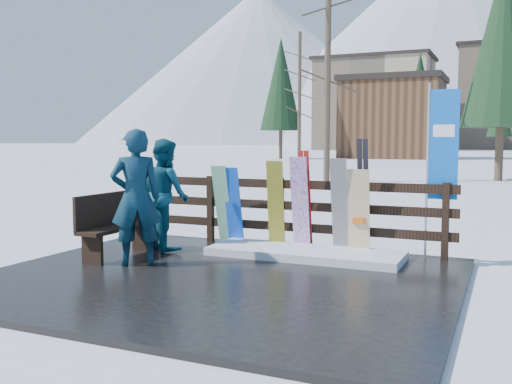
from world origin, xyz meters
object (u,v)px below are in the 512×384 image
at_px(snowboard_2, 276,205).
at_px(person_back, 166,194).
at_px(snowboard_3, 300,204).
at_px(snowboard_4, 340,207).
at_px(snowboard_0, 233,207).
at_px(snowboard_5, 359,213).
at_px(rental_flag, 440,151).
at_px(bench, 114,223).
at_px(person_front, 136,198).
at_px(snowboard_1, 223,205).

bearing_deg(snowboard_2, person_back, -157.32).
relative_size(snowboard_3, snowboard_4, 1.01).
relative_size(snowboard_0, snowboard_5, 1.01).
relative_size(snowboard_3, rental_flag, 0.59).
xyz_separation_m(snowboard_0, snowboard_2, (0.76, 0.00, 0.06)).
distance_m(bench, snowboard_3, 2.88).
height_order(snowboard_2, snowboard_5, snowboard_2).
height_order(snowboard_4, snowboard_5, snowboard_4).
distance_m(snowboard_0, snowboard_5, 2.11).
height_order(bench, person_front, person_front).
xyz_separation_m(snowboard_3, snowboard_5, (0.94, 0.00, -0.09)).
distance_m(snowboard_3, snowboard_5, 0.94).
distance_m(snowboard_0, snowboard_1, 0.20).
bearing_deg(snowboard_5, snowboard_0, 180.00).
distance_m(bench, snowboard_4, 3.45).
xyz_separation_m(snowboard_3, snowboard_4, (0.64, 0.00, -0.01)).
relative_size(snowboard_4, snowboard_5, 1.13).
relative_size(snowboard_0, person_front, 0.70).
height_order(snowboard_3, rental_flag, rental_flag).
bearing_deg(bench, snowboard_0, 49.42).
height_order(snowboard_3, person_back, person_back).
bearing_deg(snowboard_0, snowboard_1, 180.00).
relative_size(bench, snowboard_0, 1.11).
relative_size(snowboard_1, snowboard_5, 1.04).
height_order(snowboard_1, snowboard_2, snowboard_2).
bearing_deg(snowboard_4, rental_flag, 10.80).
height_order(snowboard_2, snowboard_4, snowboard_4).
bearing_deg(snowboard_0, snowboard_2, 0.00).
bearing_deg(snowboard_1, snowboard_5, 0.00).
bearing_deg(snowboard_2, person_front, -126.35).
height_order(snowboard_0, snowboard_2, snowboard_2).
bearing_deg(person_front, snowboard_2, -165.10).
distance_m(snowboard_0, rental_flag, 3.38).
height_order(snowboard_0, rental_flag, rental_flag).
bearing_deg(snowboard_2, bench, -143.77).
height_order(snowboard_4, rental_flag, rental_flag).
bearing_deg(snowboard_5, person_back, -167.09).
xyz_separation_m(snowboard_1, snowboard_2, (0.96, 0.00, 0.04)).
xyz_separation_m(snowboard_2, rental_flag, (2.47, 0.27, 0.89)).
bearing_deg(snowboard_4, bench, -154.25).
distance_m(snowboard_0, person_back, 1.14).
xyz_separation_m(bench, snowboard_1, (1.08, 1.49, 0.16)).
relative_size(snowboard_1, rental_flag, 0.53).
bearing_deg(person_front, snowboard_4, 178.73).
distance_m(snowboard_1, person_back, 0.99).
bearing_deg(snowboard_2, rental_flag, 6.23).
xyz_separation_m(snowboard_1, snowboard_4, (2.02, 0.00, 0.07)).
height_order(snowboard_0, person_back, person_back).
distance_m(snowboard_3, person_front, 2.59).
bearing_deg(person_back, rental_flag, -132.08).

